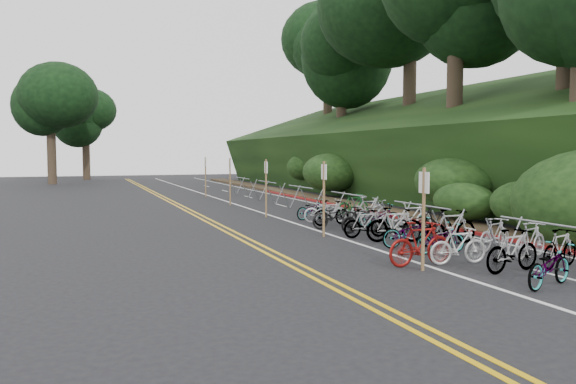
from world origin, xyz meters
name	(u,v)px	position (x,y,z in m)	size (l,w,h in m)	color
ground	(386,267)	(0.00, 0.00, 0.00)	(120.00, 120.00, 0.00)	black
road_markings	(274,220)	(0.63, 10.10, 0.00)	(7.47, 80.00, 0.01)	gold
red_curb	(360,210)	(5.70, 12.00, 0.05)	(0.25, 28.00, 0.10)	maroon
embankment	(410,156)	(12.96, 19.04, 2.57)	(14.30, 48.14, 9.11)	black
tree_cluster	(344,33)	(9.76, 22.04, 10.68)	(31.71, 53.42, 17.05)	#2D2319
bike_rack_front	(546,237)	(2.93, -2.06, 0.87)	(1.15, 2.89, 1.19)	gray
bike_racks_rest	(300,193)	(3.00, 13.00, 0.85)	(1.14, 23.00, 1.17)	gray
signpost_near	(424,212)	(0.58, -0.69, 1.39)	(0.08, 0.40, 2.43)	brown
signposts_rest	(246,181)	(0.60, 14.00, 1.43)	(0.08, 18.40, 2.50)	brown
bike_front	(420,243)	(0.85, -0.19, 0.55)	(1.84, 0.52, 1.11)	maroon
bike_valet	(408,224)	(3.01, 3.71, 0.48)	(3.19, 14.71, 1.08)	slate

